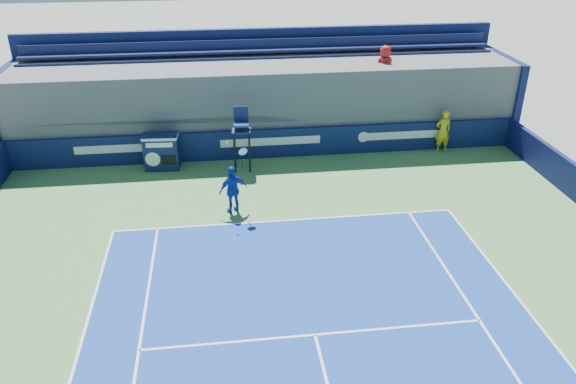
{
  "coord_description": "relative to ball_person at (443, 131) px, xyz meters",
  "views": [
    {
      "loc": [
        -1.95,
        -3.77,
        9.16
      ],
      "look_at": [
        0.0,
        11.5,
        1.25
      ],
      "focal_mm": 35.0,
      "sensor_mm": 36.0,
      "label": 1
    }
  ],
  "objects": [
    {
      "name": "stadium_seating",
      "position": [
        -7.05,
        2.4,
        0.92
      ],
      "size": [
        21.0,
        4.05,
        4.4
      ],
      "color": "#545459",
      "rests_on": "ground"
    },
    {
      "name": "ball_person",
      "position": [
        0.0,
        0.0,
        0.0
      ],
      "size": [
        0.68,
        0.47,
        1.79
      ],
      "primitive_type": "imported",
      "rotation": [
        0.0,
        0.0,
        3.21
      ],
      "color": "gold",
      "rests_on": "apron"
    },
    {
      "name": "umpire_chair",
      "position": [
        -8.24,
        -0.71,
        0.62
      ],
      "size": [
        0.74,
        0.74,
        2.48
      ],
      "color": "black",
      "rests_on": "ground"
    },
    {
      "name": "tennis_player",
      "position": [
        -8.72,
        -4.07,
        -0.06
      ],
      "size": [
        1.05,
        0.73,
        2.57
      ],
      "color": "#123799",
      "rests_on": "apron"
    },
    {
      "name": "back_hoarding",
      "position": [
        -7.06,
        0.34,
        -0.31
      ],
      "size": [
        20.4,
        0.21,
        1.2
      ],
      "color": "#0C1846",
      "rests_on": "ground"
    },
    {
      "name": "match_clock",
      "position": [
        -11.31,
        -0.23,
        -0.17
      ],
      "size": [
        1.36,
        0.81,
        1.4
      ],
      "color": "#0E1946",
      "rests_on": "ground"
    }
  ]
}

